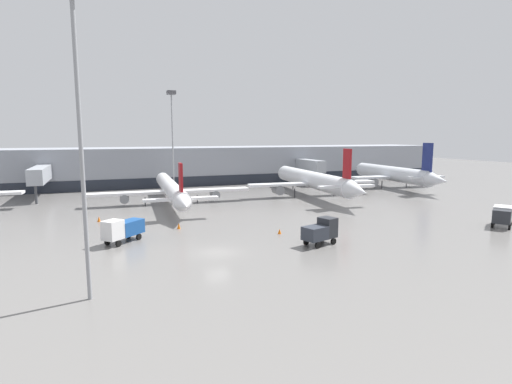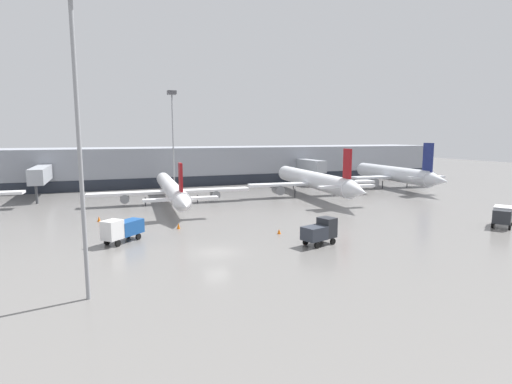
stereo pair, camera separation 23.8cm
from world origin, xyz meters
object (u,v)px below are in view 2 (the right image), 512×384
(parked_jet_0, at_px, (171,189))
(apron_light_mast_0, at_px, (74,59))
(traffic_cone_3, at_px, (99,219))
(apron_light_mast_1, at_px, (172,114))
(service_truck_2, at_px, (320,231))
(service_truck_0, at_px, (122,229))
(traffic_cone_1, at_px, (279,231))
(traffic_cone_2, at_px, (178,226))
(parked_jet_1, at_px, (313,180))
(parked_jet_3, at_px, (394,174))
(service_truck_1, at_px, (503,215))

(parked_jet_0, height_order, apron_light_mast_0, apron_light_mast_0)
(traffic_cone_3, relative_size, apron_light_mast_1, 0.04)
(service_truck_2, bearing_deg, service_truck_0, 139.00)
(service_truck_2, distance_m, traffic_cone_1, 6.53)
(traffic_cone_2, height_order, apron_light_mast_1, apron_light_mast_1)
(traffic_cone_2, xyz_separation_m, traffic_cone_3, (-9.56, 8.30, 0.00))
(traffic_cone_2, distance_m, traffic_cone_3, 12.66)
(parked_jet_0, height_order, traffic_cone_2, parked_jet_0)
(traffic_cone_2, xyz_separation_m, apron_light_mast_1, (5.76, 37.24, 16.13))
(parked_jet_1, relative_size, service_truck_0, 7.96)
(service_truck_0, distance_m, apron_light_mast_1, 46.00)
(service_truck_0, distance_m, traffic_cone_2, 8.34)
(parked_jet_3, height_order, traffic_cone_1, parked_jet_3)
(service_truck_2, relative_size, traffic_cone_1, 6.96)
(parked_jet_0, bearing_deg, traffic_cone_2, 176.71)
(parked_jet_1, bearing_deg, service_truck_2, 156.78)
(parked_jet_0, distance_m, traffic_cone_2, 19.86)
(parked_jet_1, height_order, service_truck_2, parked_jet_1)
(traffic_cone_1, bearing_deg, parked_jet_1, 53.52)
(service_truck_2, bearing_deg, apron_light_mast_0, 178.76)
(traffic_cone_1, bearing_deg, apron_light_mast_0, -148.65)
(service_truck_1, height_order, apron_light_mast_0, apron_light_mast_0)
(parked_jet_0, height_order, traffic_cone_3, parked_jet_0)
(parked_jet_3, xyz_separation_m, service_truck_0, (-60.28, -27.37, -1.62))
(traffic_cone_3, xyz_separation_m, apron_light_mast_0, (-0.57, -28.22, 16.57))
(parked_jet_0, relative_size, parked_jet_3, 1.15)
(parked_jet_1, bearing_deg, apron_light_mast_0, 138.50)
(parked_jet_1, bearing_deg, traffic_cone_1, 148.18)
(service_truck_0, xyz_separation_m, service_truck_2, (20.18, -8.75, -0.02))
(parked_jet_3, height_order, apron_light_mast_1, apron_light_mast_1)
(parked_jet_3, height_order, service_truck_0, parked_jet_3)
(service_truck_0, xyz_separation_m, apron_light_mast_1, (12.78, 41.59, 14.94))
(apron_light_mast_1, bearing_deg, traffic_cone_3, -117.90)
(traffic_cone_1, xyz_separation_m, apron_light_mast_0, (-21.10, -12.85, 16.63))
(parked_jet_3, bearing_deg, service_truck_1, 165.09)
(traffic_cone_2, height_order, apron_light_mast_0, apron_light_mast_0)
(service_truck_1, bearing_deg, parked_jet_3, -143.50)
(parked_jet_3, xyz_separation_m, traffic_cone_1, (-42.30, -30.10, -2.87))
(parked_jet_1, relative_size, apron_light_mast_1, 1.82)
(traffic_cone_3, bearing_deg, apron_light_mast_1, 62.10)
(traffic_cone_1, bearing_deg, service_truck_0, 171.39)
(traffic_cone_3, height_order, apron_light_mast_1, apron_light_mast_1)
(parked_jet_1, relative_size, traffic_cone_3, 51.10)
(service_truck_0, bearing_deg, service_truck_2, 112.79)
(parked_jet_0, xyz_separation_m, traffic_cone_2, (-2.27, -19.60, -2.26))
(parked_jet_3, distance_m, traffic_cone_2, 58.09)
(traffic_cone_1, xyz_separation_m, apron_light_mast_1, (-5.21, 44.31, 16.20))
(parked_jet_3, distance_m, apron_light_mast_1, 51.34)
(traffic_cone_2, bearing_deg, parked_jet_3, 23.38)
(traffic_cone_1, relative_size, traffic_cone_2, 0.83)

